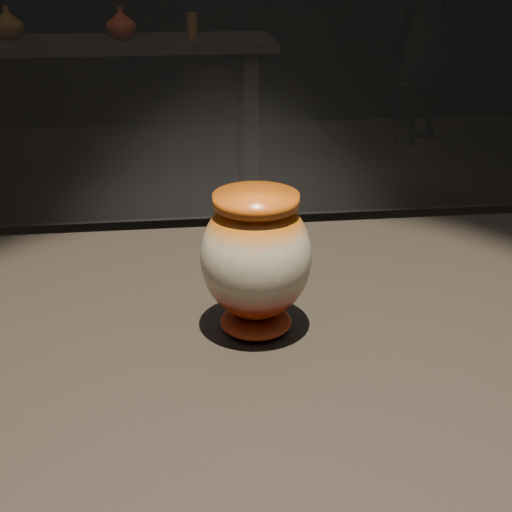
{
  "coord_description": "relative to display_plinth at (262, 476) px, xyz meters",
  "views": [
    {
      "loc": [
        -0.12,
        -0.88,
        1.41
      ],
      "look_at": [
        -0.01,
        -0.01,
        1.01
      ],
      "focal_mm": 50.0,
      "sensor_mm": 36.0,
      "label": 1
    }
  ],
  "objects": [
    {
      "name": "display_plinth",
      "position": [
        0.0,
        0.0,
        0.0
      ],
      "size": [
        2.0,
        0.8,
        0.9
      ],
      "color": "black",
      "rests_on": "ground"
    },
    {
      "name": "main_vase",
      "position": [
        -0.01,
        -0.01,
        0.38
      ],
      "size": [
        0.2,
        0.2,
        0.2
      ],
      "rotation": [
        0.0,
        0.0,
        -0.36
      ],
      "color": "maroon",
      "rests_on": "display_plinth"
    },
    {
      "name": "back_shelf",
      "position": [
        -0.51,
        3.29,
        0.01
      ],
      "size": [
        2.0,
        0.6,
        0.9
      ],
      "color": "black",
      "rests_on": "ground"
    },
    {
      "name": "back_vase_left",
      "position": [
        -0.98,
        3.35,
        0.36
      ],
      "size": [
        0.23,
        0.23,
        0.18
      ],
      "primitive_type": "imported",
      "rotation": [
        0.0,
        0.0,
        1.09
      ],
      "color": "brown",
      "rests_on": "back_shelf"
    },
    {
      "name": "back_vase_mid",
      "position": [
        -0.36,
        3.29,
        0.35
      ],
      "size": [
        0.22,
        0.22,
        0.17
      ],
      "primitive_type": "imported",
      "rotation": [
        0.0,
        0.0,
        0.43
      ],
      "color": "maroon",
      "rests_on": "back_shelf"
    },
    {
      "name": "back_vase_right",
      "position": [
        0.03,
        3.29,
        0.34
      ],
      "size": [
        0.06,
        0.06,
        0.13
      ],
      "primitive_type": "cylinder",
      "color": "brown",
      "rests_on": "back_shelf"
    },
    {
      "name": "visitor",
      "position": [
        1.72,
        4.26,
        0.15
      ],
      "size": [
        0.67,
        0.66,
        1.56
      ],
      "primitive_type": "imported",
      "rotation": [
        0.0,
        0.0,
        3.91
      ],
      "color": "black",
      "rests_on": "ground"
    }
  ]
}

